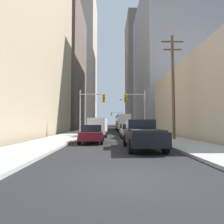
% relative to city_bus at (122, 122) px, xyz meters
% --- Properties ---
extents(ground_plane, '(400.00, 400.00, 0.00)m').
position_rel_city_bus_xyz_m(ground_plane, '(-2.45, -36.38, -1.93)').
color(ground_plane, black).
extents(sidewalk_left, '(3.69, 160.00, 0.15)m').
position_rel_city_bus_xyz_m(sidewalk_left, '(-7.89, 13.62, -1.85)').
color(sidewalk_left, '#9E9E99').
rests_on(sidewalk_left, ground).
extents(sidewalk_right, '(3.69, 160.00, 0.15)m').
position_rel_city_bus_xyz_m(sidewalk_right, '(2.99, 13.62, -1.85)').
color(sidewalk_right, '#9E9E99').
rests_on(sidewalk_right, ground).
extents(city_bus, '(2.67, 11.52, 3.40)m').
position_rel_city_bus_xyz_m(city_bus, '(0.00, 0.00, 0.00)').
color(city_bus, silver).
rests_on(city_bus, ground).
extents(pickup_truck_black, '(2.20, 5.41, 1.90)m').
position_rel_city_bus_xyz_m(pickup_truck_black, '(-0.74, -29.72, -1.00)').
color(pickup_truck_black, black).
rests_on(pickup_truck_black, ground).
extents(cargo_van_white, '(2.19, 5.28, 2.26)m').
position_rel_city_bus_xyz_m(cargo_van_white, '(-4.24, -18.53, -0.64)').
color(cargo_van_white, white).
rests_on(cargo_van_white, ground).
extents(sedan_maroon, '(1.95, 4.24, 1.52)m').
position_rel_city_bus_xyz_m(sedan_maroon, '(-4.32, -25.93, -1.16)').
color(sedan_maroon, maroon).
rests_on(sedan_maroon, ground).
extents(sedan_beige, '(1.95, 4.22, 1.52)m').
position_rel_city_bus_xyz_m(sedan_beige, '(-0.64, -20.80, -1.16)').
color(sedan_beige, '#C6B793').
rests_on(sedan_beige, ground).
extents(sedan_green, '(1.96, 4.27, 1.52)m').
position_rel_city_bus_xyz_m(sedan_green, '(-0.52, -13.90, -1.16)').
color(sedan_green, '#195938').
rests_on(sedan_green, ground).
extents(traffic_signal_near_left, '(3.34, 0.44, 6.00)m').
position_rel_city_bus_xyz_m(traffic_signal_near_left, '(-5.25, -17.48, 2.09)').
color(traffic_signal_near_left, gray).
rests_on(traffic_signal_near_left, ground).
extents(traffic_signal_near_right, '(2.80, 0.44, 6.00)m').
position_rel_city_bus_xyz_m(traffic_signal_near_right, '(0.59, -17.48, 2.06)').
color(traffic_signal_near_right, gray).
rests_on(traffic_signal_near_right, ground).
extents(traffic_signal_far_right, '(4.17, 0.44, 6.00)m').
position_rel_city_bus_xyz_m(traffic_signal_far_right, '(-0.05, 25.53, 2.13)').
color(traffic_signal_far_right, gray).
rests_on(traffic_signal_far_right, ground).
extents(utility_pole_right, '(2.20, 0.28, 10.31)m').
position_rel_city_bus_xyz_m(utility_pole_right, '(3.36, -23.78, 3.51)').
color(utility_pole_right, brown).
rests_on(utility_pole_right, ground).
extents(street_lamp_right, '(2.38, 0.32, 7.50)m').
position_rel_city_bus_xyz_m(street_lamp_right, '(1.47, 3.14, 2.61)').
color(street_lamp_right, gray).
rests_on(street_lamp_right, ground).
extents(building_left_mid_office, '(14.36, 20.61, 33.25)m').
position_rel_city_bus_xyz_m(building_left_mid_office, '(-17.60, 8.83, 14.70)').
color(building_left_mid_office, '#66564C').
rests_on(building_left_mid_office, ground).
extents(building_left_far_tower, '(23.40, 28.41, 68.90)m').
position_rel_city_bus_xyz_m(building_left_far_tower, '(-22.05, 55.71, 32.52)').
color(building_left_far_tower, '#B7A893').
rests_on(building_left_far_tower, ground).
extents(building_right_mid_block, '(18.84, 25.75, 34.96)m').
position_rel_city_bus_xyz_m(building_right_mid_block, '(14.62, 7.92, 15.55)').
color(building_right_mid_block, '#93939E').
rests_on(building_right_mid_block, ground).
extents(building_right_far_highrise, '(18.10, 21.12, 54.58)m').
position_rel_city_bus_xyz_m(building_right_far_highrise, '(14.86, 52.38, 25.36)').
color(building_right_far_highrise, '#66564C').
rests_on(building_right_far_highrise, ground).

